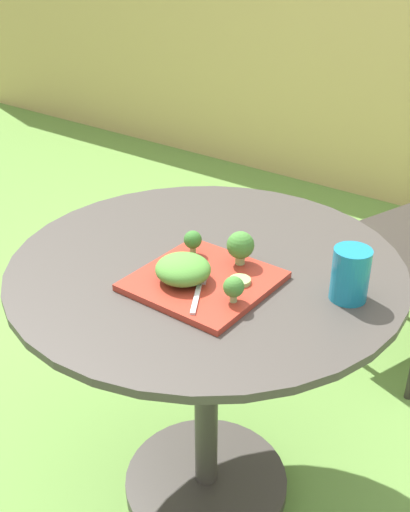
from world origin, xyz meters
name	(u,v)px	position (x,y,z in m)	size (l,w,h in m)	color
ground_plane	(206,487)	(0.00, 0.00, 0.00)	(12.00, 12.00, 0.00)	#669342
patio_table	(206,358)	(0.00, 0.00, 0.45)	(0.87, 0.87, 0.71)	#423D38
salad_plate	(204,281)	(0.05, -0.08, 0.72)	(0.26, 0.26, 0.01)	#AD3323
drinking_glass	(350,277)	(0.31, 0.05, 0.76)	(0.07, 0.07, 0.11)	teal
fork	(199,288)	(0.07, -0.12, 0.73)	(0.09, 0.14, 0.00)	silver
lettuce_mound	(183,269)	(0.02, -0.11, 0.75)	(0.11, 0.11, 0.05)	#519338
broccoli_floret_0	(240,246)	(0.08, 0.02, 0.77)	(0.06, 0.06, 0.07)	#99B770
broccoli_floret_1	(193,240)	(-0.03, -0.01, 0.76)	(0.04, 0.04, 0.06)	#99B770
broccoli_floret_2	(234,287)	(0.15, -0.11, 0.76)	(0.04, 0.04, 0.05)	#99B770
cucumber_slice_0	(240,281)	(0.12, -0.05, 0.73)	(0.04, 0.04, 0.01)	#8EB766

